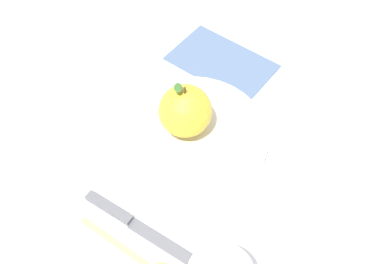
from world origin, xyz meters
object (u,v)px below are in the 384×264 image
knife (137,226)px  linen_napkin (222,62)px  dinner_plate (192,136)px  apple (185,111)px

knife → linen_napkin: size_ratio=1.15×
linen_napkin → dinner_plate: bearing=86.1°
dinner_plate → linen_napkin: dinner_plate is taller
knife → linen_napkin: 0.35m
knife → apple: bearing=-98.6°
apple → linen_napkin: size_ratio=0.51×
knife → linen_napkin: (-0.05, -0.34, -0.00)m
linen_napkin → apple: bearing=81.7°
dinner_plate → linen_napkin: bearing=-93.9°
apple → linen_napkin: bearing=-98.3°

